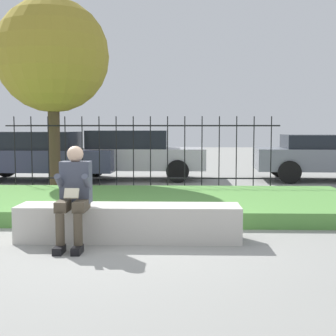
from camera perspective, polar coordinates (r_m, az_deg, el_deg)
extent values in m
plane|color=gray|center=(6.43, -6.54, -8.73)|extent=(60.00, 60.00, 0.00)
cube|color=beige|center=(6.35, -4.77, -6.66)|extent=(2.98, 0.57, 0.48)
cube|color=#9B978F|center=(6.39, -4.76, -8.42)|extent=(2.86, 0.53, 0.08)
cube|color=black|center=(5.87, -13.13, -9.69)|extent=(0.11, 0.26, 0.09)
cylinder|color=#4C4233|center=(5.87, -13.02, -7.27)|extent=(0.11, 0.11, 0.39)
cube|color=#4C4233|center=(6.03, -12.57, -4.47)|extent=(0.15, 0.42, 0.13)
cube|color=black|center=(5.82, -11.00, -9.78)|extent=(0.11, 0.26, 0.09)
cylinder|color=#4C4233|center=(5.82, -10.91, -7.34)|extent=(0.11, 0.11, 0.39)
cube|color=#4C4233|center=(5.98, -10.52, -4.52)|extent=(0.15, 0.42, 0.13)
cube|color=#424756|center=(6.17, -11.15, -1.70)|extent=(0.38, 0.24, 0.54)
sphere|color=#DBB293|center=(6.12, -11.25, 1.67)|extent=(0.21, 0.21, 0.21)
cylinder|color=#424756|center=(6.05, -13.06, -1.68)|extent=(0.08, 0.29, 0.24)
cylinder|color=#424756|center=(5.97, -9.89, -1.70)|extent=(0.08, 0.29, 0.24)
cube|color=beige|center=(5.93, -11.68, -3.05)|extent=(0.18, 0.09, 0.13)
cube|color=#569342|center=(8.70, -4.36, -4.28)|extent=(8.29, 3.31, 0.25)
cylinder|color=black|center=(10.80, -3.18, -1.24)|extent=(6.29, 0.03, 0.03)
cylinder|color=black|center=(10.73, -3.21, 5.18)|extent=(6.29, 0.03, 0.03)
cylinder|color=black|center=(11.38, -18.16, 1.53)|extent=(0.02, 0.02, 1.77)
cylinder|color=black|center=(11.26, -16.28, 1.54)|extent=(0.02, 0.02, 1.77)
cylinder|color=black|center=(11.14, -14.35, 1.55)|extent=(0.02, 0.02, 1.77)
cylinder|color=black|center=(11.04, -12.39, 1.56)|extent=(0.02, 0.02, 1.77)
cylinder|color=black|center=(10.95, -10.39, 1.57)|extent=(0.02, 0.02, 1.77)
cylinder|color=black|center=(10.88, -8.36, 1.58)|extent=(0.02, 0.02, 1.77)
cylinder|color=black|center=(10.82, -6.31, 1.58)|extent=(0.02, 0.02, 1.77)
cylinder|color=black|center=(10.77, -4.24, 1.58)|extent=(0.02, 0.02, 1.77)
cylinder|color=black|center=(10.74, -2.15, 1.58)|extent=(0.02, 0.02, 1.77)
cylinder|color=black|center=(10.72, -0.05, 1.58)|extent=(0.02, 0.02, 1.77)
cylinder|color=black|center=(10.72, 2.05, 1.57)|extent=(0.02, 0.02, 1.77)
cylinder|color=black|center=(10.73, 4.15, 1.57)|extent=(0.02, 0.02, 1.77)
cylinder|color=black|center=(10.75, 6.25, 1.56)|extent=(0.02, 0.02, 1.77)
cylinder|color=black|center=(10.79, 8.33, 1.55)|extent=(0.02, 0.02, 1.77)
cylinder|color=black|center=(10.84, 10.40, 1.54)|extent=(0.02, 0.02, 1.77)
cylinder|color=black|center=(10.91, 12.44, 1.52)|extent=(0.02, 0.02, 1.77)
cube|color=#B7B7BC|center=(13.78, -4.17, 1.19)|extent=(4.16, 1.73, 0.60)
cube|color=black|center=(13.77, -4.88, 3.51)|extent=(2.29, 1.52, 0.52)
cylinder|color=black|center=(12.89, 1.17, -0.40)|extent=(0.63, 0.20, 0.63)
cylinder|color=black|center=(14.58, 1.21, 0.22)|extent=(0.63, 0.20, 0.63)
cylinder|color=black|center=(13.16, -10.12, -0.37)|extent=(0.63, 0.20, 0.63)
cylinder|color=black|center=(14.82, -8.81, 0.24)|extent=(0.63, 0.20, 0.63)
cube|color=slate|center=(14.22, 19.37, 1.05)|extent=(4.45, 2.09, 0.61)
cube|color=black|center=(14.15, 18.75, 3.08)|extent=(2.48, 1.75, 0.39)
cylinder|color=black|center=(13.08, 14.58, -0.50)|extent=(0.64, 0.24, 0.62)
cylinder|color=black|center=(14.85, 13.43, 0.16)|extent=(0.64, 0.24, 0.62)
cube|color=#383D56|center=(13.90, -15.32, 0.98)|extent=(4.49, 1.96, 0.61)
cube|color=black|center=(13.93, -16.06, 3.25)|extent=(2.49, 1.66, 0.50)
cylinder|color=black|center=(12.69, -10.74, -0.67)|extent=(0.59, 0.22, 0.59)
cylinder|color=black|center=(14.38, -8.98, 0.00)|extent=(0.59, 0.22, 0.59)
cylinder|color=black|center=(15.22, -19.09, 0.06)|extent=(0.59, 0.22, 0.59)
cylinder|color=#4C3D28|center=(11.74, -13.71, 3.49)|extent=(0.28, 0.28, 2.50)
sphere|color=olive|center=(11.86, -13.91, 13.18)|extent=(2.72, 2.72, 2.72)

